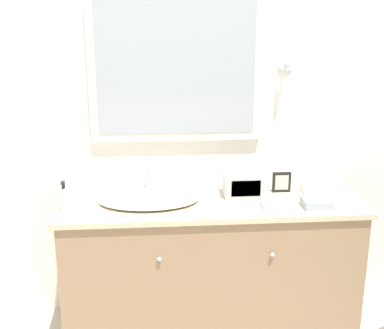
{
  "coord_description": "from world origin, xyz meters",
  "views": [
    {
      "loc": [
        -0.33,
        -2.44,
        1.92
      ],
      "look_at": [
        -0.1,
        0.33,
        1.05
      ],
      "focal_mm": 50.0,
      "sensor_mm": 36.0,
      "label": 1
    }
  ],
  "objects_px": {
    "soap_bottle": "(64,199)",
    "appliance_box": "(244,184)",
    "sink_basin": "(149,198)",
    "picture_frame": "(282,182)"
  },
  "relations": [
    {
      "from": "picture_frame",
      "to": "appliance_box",
      "type": "bearing_deg",
      "value": -170.34
    },
    {
      "from": "sink_basin",
      "to": "appliance_box",
      "type": "bearing_deg",
      "value": 5.65
    },
    {
      "from": "picture_frame",
      "to": "soap_bottle",
      "type": "bearing_deg",
      "value": -171.11
    },
    {
      "from": "picture_frame",
      "to": "sink_basin",
      "type": "bearing_deg",
      "value": -173.15
    },
    {
      "from": "soap_bottle",
      "to": "appliance_box",
      "type": "xyz_separation_m",
      "value": [
        0.97,
        0.15,
        -0.0
      ]
    },
    {
      "from": "soap_bottle",
      "to": "appliance_box",
      "type": "relative_size",
      "value": 0.74
    },
    {
      "from": "appliance_box",
      "to": "picture_frame",
      "type": "distance_m",
      "value": 0.23
    },
    {
      "from": "soap_bottle",
      "to": "picture_frame",
      "type": "height_order",
      "value": "soap_bottle"
    },
    {
      "from": "sink_basin",
      "to": "picture_frame",
      "type": "distance_m",
      "value": 0.77
    },
    {
      "from": "appliance_box",
      "to": "picture_frame",
      "type": "bearing_deg",
      "value": 9.66
    }
  ]
}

